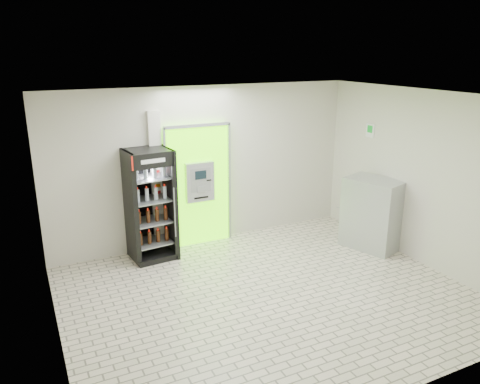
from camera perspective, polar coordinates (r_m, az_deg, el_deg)
ground at (r=7.37m, az=3.53°, el=-12.49°), size 6.00×6.00×0.00m
room_shell at (r=6.66m, az=3.81°, el=1.44°), size 6.00×6.00×6.00m
atm_assembly at (r=8.86m, az=-5.15°, el=0.89°), size 1.30×0.24×2.33m
pillar at (r=8.63m, az=-10.09°, el=1.13°), size 0.22×0.11×2.60m
beverage_cooler at (r=8.41m, az=-10.87°, el=-1.79°), size 0.81×0.75×1.99m
steel_cabinet at (r=9.12m, az=15.84°, el=-2.55°), size 0.98×1.17×1.34m
exit_sign at (r=9.43m, az=15.59°, el=7.24°), size 0.02×0.22×0.26m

